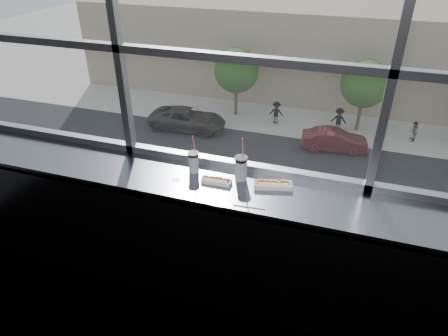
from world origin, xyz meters
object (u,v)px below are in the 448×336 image
(wrapper, at_px, (176,178))
(car_near_b, at_px, (183,174))
(car_far_b, at_px, (335,137))
(car_near_c, at_px, (300,193))
(hotdog_tray_left, at_px, (217,181))
(pedestrian_b, at_px, (339,117))
(loose_straw, at_px, (249,207))
(tree_left, at_px, (237,71))
(tree_center, at_px, (365,84))
(car_far_a, at_px, (188,116))
(hotdog_tray_right, at_px, (273,184))
(soda_cup_right, at_px, (241,167))
(pedestrian_c, at_px, (414,130))
(car_near_a, at_px, (95,158))
(pedestrian_a, at_px, (276,110))
(soda_cup_left, at_px, (194,161))

(wrapper, height_order, car_near_b, wrapper)
(car_far_b, relative_size, car_near_c, 0.92)
(hotdog_tray_left, bearing_deg, pedestrian_b, 87.36)
(loose_straw, bearing_deg, car_near_c, 88.85)
(car_near_b, relative_size, tree_left, 1.05)
(car_near_c, bearing_deg, tree_center, -9.30)
(hotdog_tray_left, distance_m, car_far_a, 28.80)
(wrapper, relative_size, car_far_a, 0.01)
(hotdog_tray_left, bearing_deg, hotdog_tray_right, 8.24)
(soda_cup_right, height_order, pedestrian_c, soda_cup_right)
(car_near_a, bearing_deg, wrapper, -143.20)
(tree_left, bearing_deg, pedestrian_c, -2.77)
(wrapper, distance_m, car_far_a, 28.72)
(soda_cup_right, relative_size, loose_straw, 1.66)
(pedestrian_a, bearing_deg, soda_cup_right, 99.71)
(wrapper, distance_m, car_near_c, 19.66)
(hotdog_tray_right, xyz_separation_m, car_near_c, (-1.26, 16.20, -10.96))
(loose_straw, height_order, car_near_b, loose_straw)
(hotdog_tray_left, bearing_deg, loose_straw, -36.78)
(pedestrian_a, bearing_deg, pedestrian_b, -179.59)
(wrapper, xyz_separation_m, car_near_b, (-7.63, 16.32, -11.05))
(loose_straw, bearing_deg, tree_left, 101.45)
(hotdog_tray_left, height_order, hotdog_tray_right, hotdog_tray_right)
(car_near_c, relative_size, tree_center, 1.17)
(car_near_a, bearing_deg, car_far_b, -64.49)
(soda_cup_left, height_order, pedestrian_b, soda_cup_left)
(soda_cup_left, height_order, car_far_b, soda_cup_left)
(car_near_a, xyz_separation_m, pedestrian_b, (14.51, 11.35, 0.08))
(car_far_a, bearing_deg, pedestrian_b, -75.30)
(soda_cup_left, bearing_deg, car_near_b, 115.52)
(hotdog_tray_right, distance_m, car_far_b, 26.60)
(tree_left, bearing_deg, loose_straw, -73.39)
(wrapper, distance_m, car_near_b, 21.14)
(loose_straw, height_order, car_far_b, loose_straw)
(pedestrian_b, bearing_deg, car_far_a, 16.42)
(car_near_b, height_order, tree_center, tree_center)
(car_near_a, height_order, tree_center, tree_center)
(car_far_b, bearing_deg, hotdog_tray_left, 171.27)
(soda_cup_right, xyz_separation_m, pedestrian_a, (-4.70, 27.47, -11.06))
(car_near_b, xyz_separation_m, tree_left, (-0.23, 12.00, 2.83))
(car_near_c, bearing_deg, pedestrian_a, 21.53)
(pedestrian_a, bearing_deg, car_far_b, 146.19)
(soda_cup_right, relative_size, car_far_a, 0.06)
(hotdog_tray_right, xyz_separation_m, soda_cup_left, (-0.65, 0.03, 0.07))
(car_near_c, relative_size, pedestrian_b, 2.88)
(car_near_a, bearing_deg, soda_cup_left, -142.74)
(hotdog_tray_left, xyz_separation_m, car_far_a, (-10.97, 24.27, -10.95))
(car_near_b, bearing_deg, pedestrian_b, -30.20)
(loose_straw, height_order, car_near_a, loose_straw)
(car_far_a, bearing_deg, soda_cup_left, -157.76)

